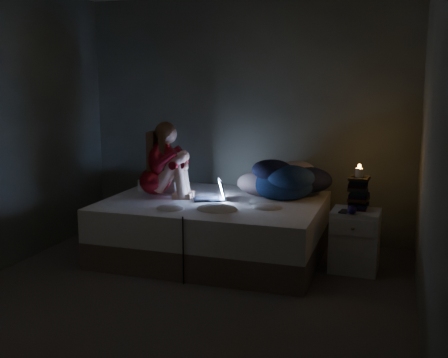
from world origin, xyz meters
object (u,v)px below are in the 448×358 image
at_px(candle, 359,171).
at_px(bed, 214,228).
at_px(nightstand, 355,241).
at_px(phone, 344,212).
at_px(laptop, 209,189).
at_px(woman, 154,159).

bearing_deg(candle, bed, -177.32).
relative_size(nightstand, phone, 4.02).
height_order(laptop, nightstand, laptop).
bearing_deg(phone, woman, -174.56).
distance_m(bed, woman, 0.90).
relative_size(bed, woman, 2.73).
distance_m(bed, candle, 1.50).
bearing_deg(phone, bed, -177.20).
relative_size(candle, phone, 0.57).
bearing_deg(laptop, bed, -1.93).
relative_size(nightstand, candle, 7.03).
height_order(bed, nightstand, bed).
bearing_deg(laptop, phone, -27.94).
xyz_separation_m(woman, candle, (1.97, 0.11, -0.03)).
distance_m(woman, phone, 1.90).
xyz_separation_m(laptop, phone, (1.30, -0.07, -0.11)).
height_order(woman, laptop, woman).
relative_size(laptop, nightstand, 0.54).
distance_m(laptop, candle, 1.43).
bearing_deg(candle, laptop, -176.63).
bearing_deg(bed, woman, -176.02).
bearing_deg(bed, nightstand, 0.33).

